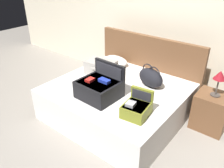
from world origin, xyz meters
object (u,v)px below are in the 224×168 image
object	(u,v)px
hard_case_medium	(101,67)
table_lamp	(220,77)
bed	(117,101)
hard_case_small	(137,108)
hard_case_large	(99,87)
nightstand	(211,112)
duffel_bag	(151,77)
pillow_near_headboard	(116,61)

from	to	relation	value
hard_case_medium	table_lamp	size ratio (longest dim) A/B	1.41
bed	hard_case_small	xyz separation A→B (m)	(0.58, -0.40, 0.34)
hard_case_large	nightstand	size ratio (longest dim) A/B	1.00
hard_case_medium	duffel_bag	size ratio (longest dim) A/B	1.07
duffel_bag	hard_case_small	bearing A→B (deg)	-72.21
bed	duffel_bag	bearing A→B (deg)	43.03
table_lamp	duffel_bag	bearing A→B (deg)	-163.30
hard_case_medium	pillow_near_headboard	xyz separation A→B (m)	(-0.02, 0.43, -0.03)
duffel_bag	table_lamp	size ratio (longest dim) A/B	1.32
duffel_bag	pillow_near_headboard	xyz separation A→B (m)	(-0.86, 0.31, -0.06)
bed	hard_case_small	world-z (taller)	hard_case_small
hard_case_small	nightstand	distance (m)	1.19
table_lamp	bed	bearing A→B (deg)	-154.06
nightstand	table_lamp	size ratio (longest dim) A/B	1.46
hard_case_small	pillow_near_headboard	bearing A→B (deg)	129.19
nightstand	pillow_near_headboard	bearing A→B (deg)	177.88
bed	table_lamp	world-z (taller)	table_lamp
duffel_bag	pillow_near_headboard	size ratio (longest dim) A/B	1.00
duffel_bag	hard_case_large	bearing A→B (deg)	-118.80
bed	hard_case_medium	bearing A→B (deg)	156.91
hard_case_small	nightstand	xyz separation A→B (m)	(0.61, 0.98, -0.32)
hard_case_medium	hard_case_small	xyz separation A→B (m)	(1.07, -0.61, -0.01)
bed	hard_case_medium	distance (m)	0.64
bed	hard_case_small	distance (m)	0.78
duffel_bag	nightstand	size ratio (longest dim) A/B	0.90
table_lamp	hard_case_small	bearing A→B (deg)	-121.80
hard_case_medium	table_lamp	bearing A→B (deg)	3.47
hard_case_small	pillow_near_headboard	world-z (taller)	hard_case_small
hard_case_medium	duffel_bag	xyz separation A→B (m)	(0.84, 0.12, 0.03)
pillow_near_headboard	hard_case_medium	bearing A→B (deg)	-87.34
duffel_bag	nightstand	xyz separation A→B (m)	(0.84, 0.25, -0.37)
hard_case_medium	nightstand	world-z (taller)	hard_case_medium
table_lamp	hard_case_large	bearing A→B (deg)	-142.39
bed	pillow_near_headboard	size ratio (longest dim) A/B	3.88
hard_case_small	table_lamp	size ratio (longest dim) A/B	1.00
table_lamp	nightstand	bearing A→B (deg)	-90.00
bed	pillow_near_headboard	world-z (taller)	pillow_near_headboard
hard_case_small	table_lamp	xyz separation A→B (m)	(0.61, 0.98, 0.21)
hard_case_medium	bed	bearing A→B (deg)	-32.05
bed	hard_case_medium	size ratio (longest dim) A/B	3.59
hard_case_large	bed	bearing A→B (deg)	88.00
hard_case_large	nightstand	xyz separation A→B (m)	(1.21, 0.94, -0.37)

